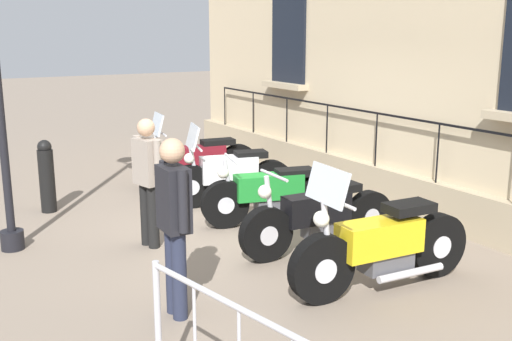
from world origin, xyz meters
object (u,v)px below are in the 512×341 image
Objects in this scene: motorcycle_black at (319,218)px; pedestrian_walking at (148,176)px; pedestrian_standing at (174,218)px; motorcycle_yellow at (381,247)px; motorcycle_white at (231,176)px; motorcycle_green at (272,194)px; bollard at (47,176)px; motorcycle_maroon at (197,161)px.

pedestrian_walking reaches higher than motorcycle_black.
motorcycle_yellow is at bearing 165.41° from pedestrian_standing.
pedestrian_standing is (2.25, 3.05, 0.52)m from motorcycle_white.
motorcycle_green is 1.86m from pedestrian_walking.
motorcycle_green is at bearing -140.05° from pedestrian_standing.
motorcycle_yellow is at bearing 84.98° from motorcycle_green.
bollard is at bearing -40.68° from motorcycle_green.
bollard reaches higher than motorcycle_green.
motorcycle_white is 1.76× the size of bollard.
motorcycle_black is 1.25m from motorcycle_yellow.
motorcycle_maroon is at bearing -92.02° from motorcycle_white.
bollard is 4.14m from pedestrian_standing.
motorcycle_white is 2.34m from motorcycle_black.
pedestrian_walking is (-0.49, -1.93, -0.06)m from pedestrian_standing.
motorcycle_maroon is 1.34× the size of pedestrian_walking.
pedestrian_walking reaches higher than bollard.
motorcycle_black is (0.05, 2.34, -0.03)m from motorcycle_white.
bollard is at bearing -22.87° from motorcycle_white.
motorcycle_yellow is at bearing 87.32° from motorcycle_maroon.
motorcycle_yellow is at bearing 84.07° from motorcycle_black.
pedestrian_walking reaches higher than motorcycle_maroon.
motorcycle_maroon is 3.04m from pedestrian_walking.
motorcycle_white reaches higher than motorcycle_black.
motorcycle_green is 1.16× the size of pedestrian_standing.
bollard is at bearing -86.25° from pedestrian_standing.
motorcycle_yellow is 1.29× the size of pedestrian_standing.
motorcycle_yellow reaches higher than motorcycle_white.
motorcycle_white is at bearing -147.65° from pedestrian_walking.
pedestrian_standing is 1.06× the size of pedestrian_walking.
motorcycle_maroon is at bearing -175.13° from bollard.
motorcycle_green is at bearing 179.55° from pedestrian_walking.
motorcycle_maroon reaches higher than motorcycle_green.
motorcycle_black is at bearing 144.48° from pedestrian_walking.
motorcycle_maroon is at bearing -90.28° from motorcycle_green.
pedestrian_walking is (1.71, -1.22, 0.49)m from motorcycle_black.
motorcycle_white is 0.97× the size of motorcycle_green.
motorcycle_maroon is 1.09× the size of motorcycle_green.
motorcycle_black is at bearing 88.45° from motorcycle_maroon.
motorcycle_green is 2.46m from motorcycle_yellow.
motorcycle_green is 1.21m from motorcycle_black.
motorcycle_white is at bearing -126.47° from pedestrian_standing.
pedestrian_walking is (1.81, 2.40, 0.45)m from motorcycle_maroon.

